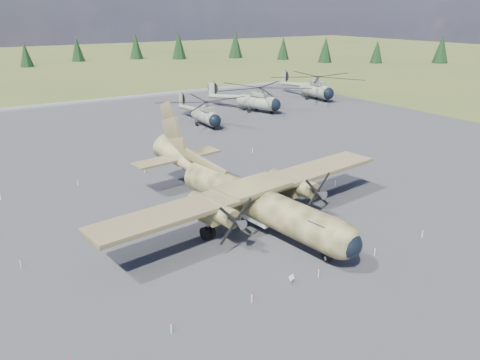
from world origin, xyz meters
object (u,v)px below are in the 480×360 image
helicopter_near (205,108)px  helicopter_far (316,83)px  helicopter_mid (258,94)px  transport_plane (245,193)px

helicopter_near → helicopter_far: size_ratio=0.83×
helicopter_near → helicopter_mid: 15.01m
helicopter_mid → helicopter_far: 18.79m
helicopter_mid → helicopter_far: (18.35, 4.01, 0.23)m
helicopter_near → helicopter_far: 33.74m
helicopter_near → helicopter_far: bearing=16.9°
transport_plane → helicopter_far: (47.89, 44.65, 0.80)m
helicopter_near → helicopter_mid: size_ratio=0.81×
transport_plane → helicopter_near: size_ratio=1.51×
helicopter_mid → helicopter_near: bearing=176.9°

